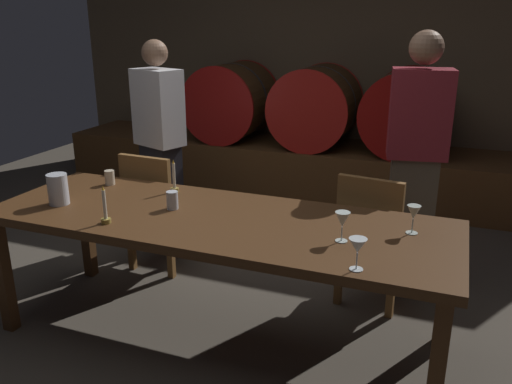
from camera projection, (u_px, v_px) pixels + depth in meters
The scene contains 19 objects.
ground_plane at pixel (200, 314), 3.32m from camera, with size 7.87×7.87×0.00m, color #4C443A.
back_wall at pixel (329, 61), 5.71m from camera, with size 6.05×0.24×2.65m, color brown.
barrel_shelf at pixel (312, 169), 5.56m from camera, with size 5.45×0.90×0.52m, color brown.
wine_barrel_left at pixel (232, 101), 5.66m from camera, with size 0.81×0.83×0.81m.
wine_barrel_center at pixel (316, 106), 5.34m from camera, with size 0.81×0.83×0.81m.
wine_barrel_right at pixel (407, 112), 5.04m from camera, with size 0.81×0.83×0.81m.
dining_table at pixel (217, 228), 2.87m from camera, with size 2.56×0.87×0.75m.
chair_left at pixel (156, 206), 3.78m from camera, with size 0.42×0.42×0.88m.
chair_right at pixel (372, 234), 3.29m from camera, with size 0.45×0.45×0.88m.
guest_left at pixel (160, 142), 4.23m from camera, with size 0.44×0.36×1.62m.
guest_right at pixel (415, 160), 3.49m from camera, with size 0.42×0.30×1.71m.
candle_left at pixel (105, 213), 2.75m from camera, with size 0.05×0.05×0.21m.
candle_right at pixel (174, 183), 3.24m from camera, with size 0.05×0.05×0.21m.
pitcher at pixel (58, 189), 3.02m from camera, with size 0.12×0.12×0.18m.
wine_glass_left at pixel (342, 220), 2.51m from camera, with size 0.07×0.07×0.15m.
wine_glass_center at pixel (358, 247), 2.22m from camera, with size 0.08×0.08×0.14m.
wine_glass_right at pixel (414, 213), 2.60m from camera, with size 0.07×0.07×0.15m.
cup_left at pixel (110, 178), 3.39m from camera, with size 0.06×0.06×0.09m, color beige.
cup_right at pixel (172, 200), 2.96m from camera, with size 0.07×0.07×0.10m, color silver.
Camera 1 is at (1.37, -2.58, 1.78)m, focal length 36.94 mm.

